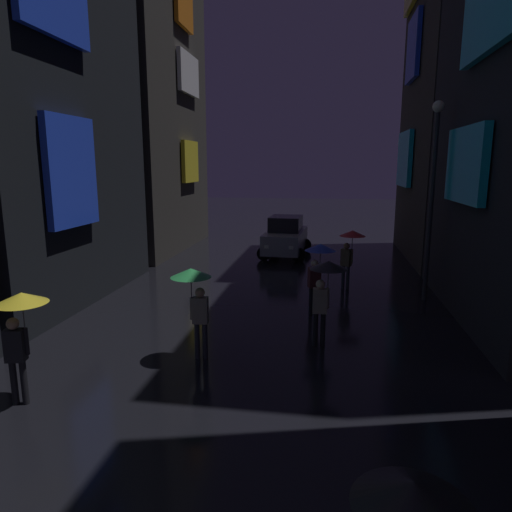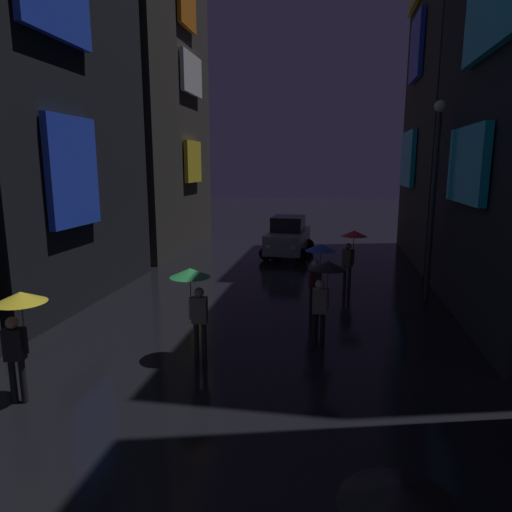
{
  "view_description": "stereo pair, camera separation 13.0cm",
  "coord_description": "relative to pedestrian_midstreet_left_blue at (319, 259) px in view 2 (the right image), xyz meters",
  "views": [
    {
      "loc": [
        1.81,
        -0.3,
        4.35
      ],
      "look_at": [
        0.0,
        11.09,
        2.03
      ],
      "focal_mm": 32.0,
      "sensor_mm": 36.0,
      "label": 1
    },
    {
      "loc": [
        1.94,
        -0.27,
        4.35
      ],
      "look_at": [
        0.0,
        11.09,
        2.03
      ],
      "focal_mm": 32.0,
      "sensor_mm": 36.0,
      "label": 2
    }
  ],
  "objects": [
    {
      "name": "building_left_mid",
      "position": [
        -9.05,
        0.43,
        6.03
      ],
      "size": [
        4.25,
        8.23,
        15.41
      ],
      "color": "black",
      "rests_on": "ground"
    },
    {
      "name": "pedestrian_near_crossing_black",
      "position": [
        0.23,
        -2.35,
        0.0
      ],
      "size": [
        0.9,
        0.9,
        2.12
      ],
      "color": "black",
      "rests_on": "ground"
    },
    {
      "name": "pedestrian_midstreet_centre_green",
      "position": [
        -2.64,
        -3.58,
        0.0
      ],
      "size": [
        0.9,
        0.9,
        2.12
      ],
      "color": "#2D2D38",
      "rests_on": "ground"
    },
    {
      "name": "building_right_far",
      "position": [
        5.91,
        9.37,
        8.78
      ],
      "size": [
        4.25,
        8.09,
        20.89
      ],
      "color": "#33302D",
      "rests_on": "ground"
    },
    {
      "name": "streetlamp_right_far",
      "position": [
        3.43,
        2.09,
        2.18
      ],
      "size": [
        0.36,
        0.36,
        6.25
      ],
      "color": "#2D2D33",
      "rests_on": "ground"
    },
    {
      "name": "pedestrian_far_right_red",
      "position": [
        1.03,
        2.97,
        0.0
      ],
      "size": [
        0.9,
        0.9,
        2.12
      ],
      "color": "#2D2D38",
      "rests_on": "ground"
    },
    {
      "name": "car_distant",
      "position": [
        -1.77,
        8.77,
        -0.74
      ],
      "size": [
        2.4,
        4.22,
        1.92
      ],
      "color": "#99999E",
      "rests_on": "ground"
    },
    {
      "name": "pedestrian_midstreet_left_blue",
      "position": [
        0.0,
        0.0,
        0.0
      ],
      "size": [
        0.9,
        0.9,
        2.12
      ],
      "color": "black",
      "rests_on": "ground"
    },
    {
      "name": "pedestrian_foreground_right_yellow",
      "position": [
        -5.16,
        -5.96,
        0.0
      ],
      "size": [
        0.9,
        0.9,
        2.12
      ],
      "color": "black",
      "rests_on": "ground"
    },
    {
      "name": "building_left_far",
      "position": [
        -9.06,
        9.75,
        6.29
      ],
      "size": [
        4.25,
        8.85,
        15.91
      ],
      "color": "#33302D",
      "rests_on": "ground"
    }
  ]
}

